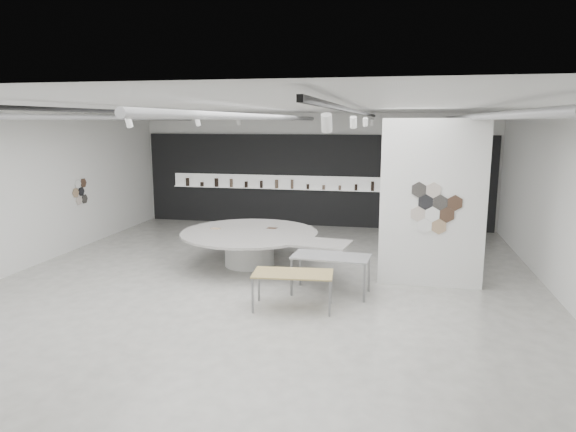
% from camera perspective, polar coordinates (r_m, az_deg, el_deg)
% --- Properties ---
extents(room, '(12.02, 14.02, 3.82)m').
position_cam_1_polar(room, '(10.71, -3.40, 2.62)').
color(room, '#B4B2A9').
rests_on(room, ground).
extents(back_wall_display, '(11.80, 0.27, 3.10)m').
position_cam_1_polar(back_wall_display, '(17.51, 2.62, 3.94)').
color(back_wall_display, black).
rests_on(back_wall_display, ground).
extents(partition_column, '(2.20, 0.38, 3.60)m').
position_cam_1_polar(partition_column, '(11.40, 15.72, 1.33)').
color(partition_column, white).
rests_on(partition_column, ground).
extents(display_island, '(4.54, 3.87, 0.87)m').
position_cam_1_polar(display_island, '(12.72, -4.06, -3.07)').
color(display_island, white).
rests_on(display_island, ground).
extents(sample_table_wood, '(1.57, 0.88, 0.71)m').
position_cam_1_polar(sample_table_wood, '(9.79, 0.54, -6.62)').
color(sample_table_wood, tan).
rests_on(sample_table_wood, ground).
extents(sample_table_stone, '(1.63, 0.90, 0.81)m').
position_cam_1_polar(sample_table_stone, '(10.64, 4.80, -4.77)').
color(sample_table_stone, gray).
rests_on(sample_table_stone, ground).
extents(kitchen_counter, '(1.62, 0.68, 1.26)m').
position_cam_1_polar(kitchen_counter, '(17.04, 13.77, -0.23)').
color(kitchen_counter, white).
rests_on(kitchen_counter, ground).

